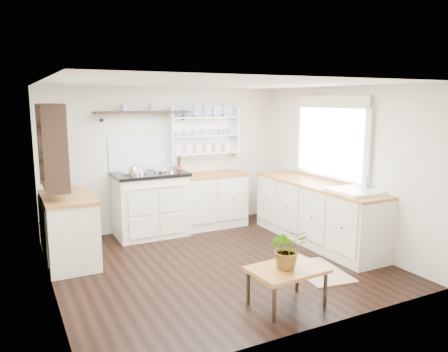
# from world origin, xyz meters

# --- Properties ---
(floor) EXTENTS (4.00, 3.80, 0.01)m
(floor) POSITION_xyz_m (0.00, 0.00, 0.00)
(floor) COLOR black
(floor) RESTS_ON ground
(wall_back) EXTENTS (4.00, 0.02, 2.30)m
(wall_back) POSITION_xyz_m (0.00, 1.90, 1.15)
(wall_back) COLOR beige
(wall_back) RESTS_ON ground
(wall_right) EXTENTS (0.02, 3.80, 2.30)m
(wall_right) POSITION_xyz_m (2.00, 0.00, 1.15)
(wall_right) COLOR beige
(wall_right) RESTS_ON ground
(wall_left) EXTENTS (0.02, 3.80, 2.30)m
(wall_left) POSITION_xyz_m (-2.00, 0.00, 1.15)
(wall_left) COLOR beige
(wall_left) RESTS_ON ground
(ceiling) EXTENTS (4.00, 3.80, 0.01)m
(ceiling) POSITION_xyz_m (0.00, 0.00, 2.30)
(ceiling) COLOR white
(ceiling) RESTS_ON wall_back
(window) EXTENTS (0.08, 1.55, 1.22)m
(window) POSITION_xyz_m (1.95, 0.15, 1.56)
(window) COLOR white
(window) RESTS_ON wall_right
(aga_cooker) EXTENTS (1.12, 0.77, 1.03)m
(aga_cooker) POSITION_xyz_m (-0.39, 1.57, 0.51)
(aga_cooker) COLOR silver
(aga_cooker) RESTS_ON floor
(back_cabinets) EXTENTS (1.27, 0.63, 0.90)m
(back_cabinets) POSITION_xyz_m (0.60, 1.60, 0.46)
(back_cabinets) COLOR silver
(back_cabinets) RESTS_ON floor
(right_cabinets) EXTENTS (0.62, 2.43, 0.90)m
(right_cabinets) POSITION_xyz_m (1.70, 0.10, 0.46)
(right_cabinets) COLOR silver
(right_cabinets) RESTS_ON floor
(belfast_sink) EXTENTS (0.55, 0.60, 0.45)m
(belfast_sink) POSITION_xyz_m (1.70, -0.65, 0.80)
(belfast_sink) COLOR white
(belfast_sink) RESTS_ON right_cabinets
(left_cabinets) EXTENTS (0.62, 1.13, 0.90)m
(left_cabinets) POSITION_xyz_m (-1.70, 0.90, 0.46)
(left_cabinets) COLOR silver
(left_cabinets) RESTS_ON floor
(plate_rack) EXTENTS (1.20, 0.22, 0.90)m
(plate_rack) POSITION_xyz_m (0.65, 1.86, 1.56)
(plate_rack) COLOR white
(plate_rack) RESTS_ON wall_back
(high_shelf) EXTENTS (1.50, 0.29, 0.16)m
(high_shelf) POSITION_xyz_m (-0.40, 1.78, 1.91)
(high_shelf) COLOR black
(high_shelf) RESTS_ON wall_back
(left_shelving) EXTENTS (0.28, 0.80, 1.05)m
(left_shelving) POSITION_xyz_m (-1.84, 0.90, 1.55)
(left_shelving) COLOR black
(left_shelving) RESTS_ON wall_left
(kettle) EXTENTS (0.17, 0.17, 0.21)m
(kettle) POSITION_xyz_m (-0.67, 1.45, 1.03)
(kettle) COLOR silver
(kettle) RESTS_ON aga_cooker
(utensil_crock) EXTENTS (0.11, 0.11, 0.13)m
(utensil_crock) POSITION_xyz_m (0.14, 1.68, 0.98)
(utensil_crock) COLOR #974937
(utensil_crock) RESTS_ON back_cabinets
(center_table) EXTENTS (0.79, 0.59, 0.41)m
(center_table) POSITION_xyz_m (0.11, -1.40, 0.36)
(center_table) COLOR brown
(center_table) RESTS_ON floor
(potted_plant) EXTENTS (0.45, 0.41, 0.42)m
(potted_plant) POSITION_xyz_m (0.11, -1.40, 0.62)
(potted_plant) COLOR #3F7233
(potted_plant) RESTS_ON center_table
(floor_rug) EXTENTS (0.65, 0.91, 0.02)m
(floor_rug) POSITION_xyz_m (0.99, -0.86, 0.01)
(floor_rug) COLOR #8B6951
(floor_rug) RESTS_ON floor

